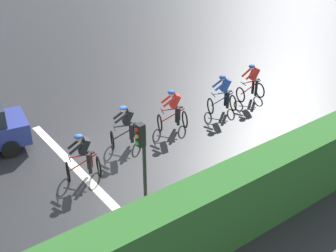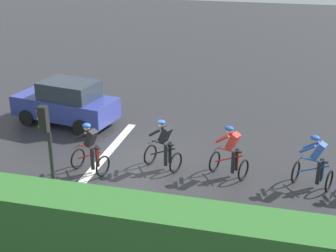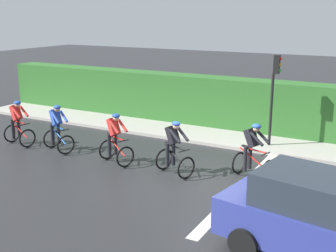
{
  "view_description": "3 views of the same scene",
  "coord_description": "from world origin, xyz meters",
  "px_view_note": "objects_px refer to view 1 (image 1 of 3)",
  "views": [
    {
      "loc": [
        12.4,
        -6.36,
        9.09
      ],
      "look_at": [
        0.78,
        2.22,
        0.87
      ],
      "focal_mm": 49.42,
      "sensor_mm": 36.0,
      "label": 1
    },
    {
      "loc": [
        13.43,
        4.66,
        7.2
      ],
      "look_at": [
        -0.68,
        1.05,
        1.28
      ],
      "focal_mm": 51.72,
      "sensor_mm": 36.0,
      "label": 2
    },
    {
      "loc": [
        -11.21,
        -4.75,
        4.78
      ],
      "look_at": [
        0.96,
        1.85,
        1.14
      ],
      "focal_mm": 46.72,
      "sensor_mm": 36.0,
      "label": 3
    }
  ],
  "objects_px": {
    "cyclist_lead": "(252,83)",
    "cyclist_fourth": "(127,127)",
    "cyclist_second": "(223,94)",
    "cyclist_trailing": "(83,157)",
    "cyclist_mid": "(173,111)",
    "traffic_light_near_crossing": "(143,160)"
  },
  "relations": [
    {
      "from": "cyclist_mid",
      "to": "cyclist_trailing",
      "type": "height_order",
      "value": "same"
    },
    {
      "from": "cyclist_fourth",
      "to": "traffic_light_near_crossing",
      "type": "relative_size",
      "value": 0.5
    },
    {
      "from": "cyclist_mid",
      "to": "cyclist_trailing",
      "type": "xyz_separation_m",
      "value": [
        0.85,
        -4.3,
        0.0
      ]
    },
    {
      "from": "cyclist_trailing",
      "to": "traffic_light_near_crossing",
      "type": "xyz_separation_m",
      "value": [
        3.09,
        0.29,
        1.43
      ]
    },
    {
      "from": "cyclist_lead",
      "to": "cyclist_second",
      "type": "height_order",
      "value": "same"
    },
    {
      "from": "cyclist_lead",
      "to": "traffic_light_near_crossing",
      "type": "relative_size",
      "value": 0.5
    },
    {
      "from": "cyclist_lead",
      "to": "cyclist_second",
      "type": "relative_size",
      "value": 1.0
    },
    {
      "from": "cyclist_fourth",
      "to": "cyclist_trailing",
      "type": "xyz_separation_m",
      "value": [
        0.83,
        -2.17,
        0.0
      ]
    },
    {
      "from": "cyclist_mid",
      "to": "traffic_light_near_crossing",
      "type": "distance_m",
      "value": 5.8
    },
    {
      "from": "cyclist_trailing",
      "to": "traffic_light_near_crossing",
      "type": "bearing_deg",
      "value": 5.41
    },
    {
      "from": "cyclist_second",
      "to": "cyclist_trailing",
      "type": "relative_size",
      "value": 1.0
    },
    {
      "from": "cyclist_mid",
      "to": "cyclist_fourth",
      "type": "bearing_deg",
      "value": -89.45
    },
    {
      "from": "traffic_light_near_crossing",
      "to": "cyclist_second",
      "type": "bearing_deg",
      "value": 120.58
    },
    {
      "from": "cyclist_mid",
      "to": "cyclist_trailing",
      "type": "bearing_deg",
      "value": -78.81
    },
    {
      "from": "cyclist_second",
      "to": "traffic_light_near_crossing",
      "type": "distance_m",
      "value": 7.72
    },
    {
      "from": "cyclist_lead",
      "to": "cyclist_fourth",
      "type": "distance_m",
      "value": 6.45
    },
    {
      "from": "cyclist_second",
      "to": "cyclist_lead",
      "type": "bearing_deg",
      "value": 93.94
    },
    {
      "from": "cyclist_mid",
      "to": "cyclist_trailing",
      "type": "relative_size",
      "value": 1.0
    },
    {
      "from": "cyclist_fourth",
      "to": "cyclist_trailing",
      "type": "bearing_deg",
      "value": -69.05
    },
    {
      "from": "cyclist_mid",
      "to": "cyclist_fourth",
      "type": "height_order",
      "value": "same"
    },
    {
      "from": "cyclist_mid",
      "to": "traffic_light_near_crossing",
      "type": "bearing_deg",
      "value": -45.48
    },
    {
      "from": "cyclist_lead",
      "to": "traffic_light_near_crossing",
      "type": "height_order",
      "value": "traffic_light_near_crossing"
    }
  ]
}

